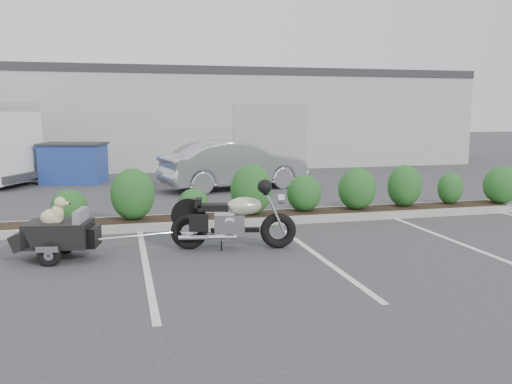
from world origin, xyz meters
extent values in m
plane|color=#38383A|center=(0.00, 0.00, 0.00)|extent=(90.00, 90.00, 0.00)
cube|color=#9E9E93|center=(1.00, 2.20, 0.07)|extent=(12.00, 1.00, 0.15)
cube|color=#9EA099|center=(0.00, 17.00, 2.00)|extent=(26.00, 10.00, 4.00)
torus|color=black|center=(-0.74, 0.24, 0.30)|extent=(0.63, 0.27, 0.61)
torus|color=black|center=(0.73, -0.06, 0.30)|extent=(0.63, 0.27, 0.61)
cylinder|color=silver|center=(-0.74, 0.24, 0.30)|extent=(0.27, 0.16, 0.25)
cylinder|color=silver|center=(0.73, -0.06, 0.30)|extent=(0.23, 0.13, 0.22)
cylinder|color=silver|center=(0.65, -0.14, 0.64)|extent=(0.39, 0.12, 0.81)
cylinder|color=silver|center=(0.68, 0.04, 0.64)|extent=(0.39, 0.12, 0.81)
cylinder|color=silver|center=(0.52, -0.02, 0.98)|extent=(0.16, 0.63, 0.03)
cylinder|color=silver|center=(0.77, -0.07, 0.84)|extent=(0.14, 0.18, 0.16)
sphere|color=black|center=(0.43, -0.28, 1.09)|extent=(0.28, 0.28, 0.24)
cube|color=silver|center=(-0.07, 0.10, 0.44)|extent=(0.55, 0.40, 0.31)
cube|color=black|center=(0.01, 0.08, 0.32)|extent=(0.82, 0.25, 0.07)
ellipsoid|color=beige|center=(0.17, 0.05, 0.73)|extent=(0.66, 0.45, 0.30)
cube|color=black|center=(-0.34, 0.15, 0.71)|extent=(0.54, 0.37, 0.11)
cube|color=black|center=(-0.58, 0.20, 0.79)|extent=(0.16, 0.29, 0.15)
cylinder|color=silver|center=(-0.46, 0.01, 0.24)|extent=(0.95, 0.27, 0.08)
cylinder|color=silver|center=(-0.40, 0.33, 0.24)|extent=(0.95, 0.27, 0.08)
cube|color=black|center=(-0.61, -0.05, 0.50)|extent=(0.33, 0.19, 0.27)
cube|color=black|center=(-2.78, 0.09, 0.41)|extent=(1.07, 0.83, 0.38)
cube|color=slate|center=(-2.44, 0.02, 0.65)|extent=(0.22, 0.57, 0.27)
cube|color=slate|center=(-2.74, 0.08, 0.50)|extent=(0.74, 0.68, 0.04)
cube|color=black|center=(-3.27, 0.19, 0.35)|extent=(0.47, 0.71, 0.33)
cube|color=black|center=(-2.28, -0.01, 0.36)|extent=(0.27, 0.48, 0.31)
torus|color=black|center=(-2.90, -0.27, 0.16)|extent=(0.37, 0.17, 0.35)
torus|color=black|center=(-2.75, 0.47, 0.16)|extent=(0.37, 0.17, 0.35)
cube|color=silver|center=(-2.91, -0.32, 0.27)|extent=(0.34, 0.14, 0.09)
cube|color=silver|center=(-2.74, 0.52, 0.27)|extent=(0.34, 0.14, 0.09)
cylinder|color=black|center=(-2.82, 0.10, 0.16)|extent=(0.20, 0.81, 0.04)
cylinder|color=silver|center=(-2.07, -0.05, 0.30)|extent=(0.54, 0.14, 0.03)
ellipsoid|color=#CAC088|center=(-2.87, 0.09, 0.67)|extent=(0.38, 0.29, 0.27)
ellipsoid|color=#CAC088|center=(-2.79, 0.08, 0.74)|extent=(0.23, 0.22, 0.25)
sphere|color=#CAC088|center=(-2.74, 0.06, 0.90)|extent=(0.20, 0.20, 0.17)
ellipsoid|color=#CAC088|center=(-2.66, 0.05, 0.89)|extent=(0.14, 0.10, 0.06)
sphere|color=black|center=(-2.60, 0.04, 0.89)|extent=(0.04, 0.04, 0.03)
ellipsoid|color=#CAC088|center=(-2.78, 0.02, 0.92)|extent=(0.05, 0.04, 0.09)
ellipsoid|color=#CAC088|center=(-2.76, 0.12, 0.92)|extent=(0.05, 0.04, 0.09)
cylinder|color=#CAC088|center=(-2.77, 0.02, 0.57)|extent=(0.05, 0.05, 0.11)
cylinder|color=#CAC088|center=(-2.75, 0.12, 0.57)|extent=(0.05, 0.05, 0.11)
imported|color=#A8A8AF|center=(1.49, 7.06, 0.72)|extent=(4.61, 2.53, 1.44)
cube|color=navy|center=(-3.25, 9.63, 0.62)|extent=(2.12, 1.68, 1.24)
cube|color=#2D2D30|center=(-3.25, 9.63, 1.27)|extent=(2.25, 1.81, 0.06)
cylinder|color=black|center=(-5.28, 10.43, 0.44)|extent=(0.91, 0.61, 0.88)
camera|label=1|loc=(-1.83, -8.63, 2.29)|focal=38.00mm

